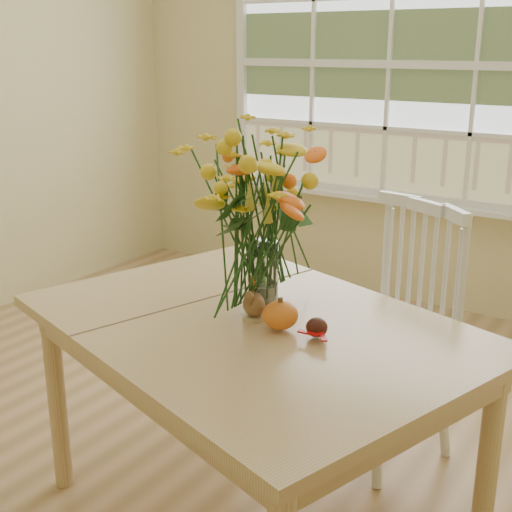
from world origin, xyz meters
The scene contains 9 objects.
floor centered at (0.00, 0.00, -0.01)m, with size 4.00×4.50×0.01m, color #A17D4E.
wall_back centered at (0.00, 2.25, 1.35)m, with size 4.00×0.02×2.70m, color beige.
window centered at (0.00, 2.21, 1.53)m, with size 2.42×0.12×1.74m.
dining_table centered at (0.60, -0.23, 0.70)m, with size 1.72×1.44×0.79m.
windsor_chair centered at (0.82, 0.54, 0.58)m, with size 0.64×0.63×1.05m.
flower_vase centered at (0.57, -0.11, 1.15)m, with size 0.50×0.50×0.60m.
pumpkin centered at (0.72, -0.24, 0.84)m, with size 0.12×0.12×0.09m, color orange.
turkey_figurine centered at (0.60, -0.21, 0.84)m, with size 0.12×0.12×0.13m.
dark_gourd centered at (0.85, -0.23, 0.82)m, with size 0.13×0.11×0.06m.
Camera 1 is at (1.78, -1.97, 1.67)m, focal length 48.00 mm.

